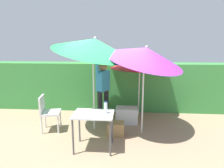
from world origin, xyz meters
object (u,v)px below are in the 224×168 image
at_px(umbrella_orange, 140,63).
at_px(person_vendor, 103,87).
at_px(bottle_water, 106,108).
at_px(cooler_box, 127,115).
at_px(umbrella_rainbow, 94,46).
at_px(crate_cardboard, 116,129).
at_px(folding_table, 94,118).
at_px(umbrella_yellow, 145,54).
at_px(chair_plastic, 48,111).

relative_size(umbrella_orange, person_vendor, 0.93).
xyz_separation_m(person_vendor, bottle_water, (0.26, -1.66, -0.06)).
xyz_separation_m(umbrella_orange, bottle_water, (-0.78, -2.05, -0.68)).
bearing_deg(cooler_box, person_vendor, 156.75).
distance_m(cooler_box, bottle_water, 1.58).
height_order(umbrella_rainbow, person_vendor, umbrella_rainbow).
bearing_deg(bottle_water, umbrella_orange, 69.17).
xyz_separation_m(crate_cardboard, bottle_water, (-0.16, -0.61, 0.72)).
xyz_separation_m(crate_cardboard, folding_table, (-0.41, -0.64, 0.51)).
bearing_deg(umbrella_yellow, bottle_water, -135.33).
bearing_deg(chair_plastic, umbrella_yellow, 1.94).
relative_size(umbrella_yellow, crate_cardboard, 6.02).
relative_size(person_vendor, chair_plastic, 2.11).
bearing_deg(bottle_water, cooler_box, 72.89).
height_order(cooler_box, bottle_water, bottle_water).
distance_m(chair_plastic, folding_table, 1.47).
height_order(person_vendor, chair_plastic, person_vendor).
distance_m(umbrella_orange, bottle_water, 2.29).
distance_m(umbrella_orange, folding_table, 2.48).
bearing_deg(folding_table, umbrella_rainbow, 97.44).
height_order(umbrella_orange, person_vendor, person_vendor).
relative_size(chair_plastic, bottle_water, 3.71).
bearing_deg(chair_plastic, folding_table, -30.81).
bearing_deg(umbrella_rainbow, umbrella_orange, 43.92).
distance_m(umbrella_rainbow, cooler_box, 2.06).
distance_m(umbrella_orange, person_vendor, 1.27).
height_order(umbrella_orange, bottle_water, umbrella_orange).
relative_size(crate_cardboard, folding_table, 0.49).
bearing_deg(chair_plastic, bottle_water, -25.78).
bearing_deg(umbrella_orange, crate_cardboard, -113.21).
bearing_deg(crate_cardboard, umbrella_rainbow, 148.64).
bearing_deg(umbrella_rainbow, folding_table, -82.56).
xyz_separation_m(umbrella_orange, person_vendor, (-1.03, -0.39, -0.62)).
bearing_deg(chair_plastic, umbrella_rainbow, 10.67).
bearing_deg(crate_cardboard, bottle_water, -104.96).
relative_size(umbrella_orange, folding_table, 2.18).
distance_m(cooler_box, crate_cardboard, 0.80).
xyz_separation_m(umbrella_rainbow, person_vendor, (0.12, 0.72, -1.13)).
distance_m(person_vendor, bottle_water, 1.68).
relative_size(umbrella_rainbow, crate_cardboard, 6.47).
xyz_separation_m(umbrella_rainbow, folding_table, (0.13, -0.96, -1.40)).
relative_size(cooler_box, bottle_water, 2.44).
distance_m(umbrella_rainbow, umbrella_yellow, 1.21).
bearing_deg(umbrella_yellow, umbrella_orange, 91.64).
relative_size(umbrella_orange, chair_plastic, 1.96).
bearing_deg(person_vendor, umbrella_rainbow, -99.17).
distance_m(person_vendor, cooler_box, 1.03).
xyz_separation_m(umbrella_rainbow, umbrella_orange, (1.15, 1.11, -0.52)).
distance_m(umbrella_rainbow, bottle_water, 1.57).
relative_size(chair_plastic, cooler_box, 1.52).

